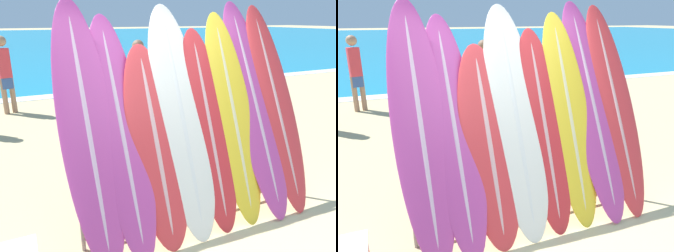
% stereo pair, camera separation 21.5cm
% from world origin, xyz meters
% --- Properties ---
extents(ocean_water, '(120.00, 60.00, 0.01)m').
position_xyz_m(ocean_water, '(0.00, 37.09, 0.00)').
color(ocean_water, teal).
rests_on(ocean_water, ground_plane).
extents(surfboard_rack, '(2.61, 0.04, 0.84)m').
position_xyz_m(surfboard_rack, '(0.19, 0.75, 0.46)').
color(surfboard_rack, gray).
rests_on(surfboard_rack, ground_plane).
extents(surfboard_slot_0, '(0.53, 1.26, 2.38)m').
position_xyz_m(surfboard_slot_0, '(-0.94, 0.90, 1.19)').
color(surfboard_slot_0, '#B23D8E').
rests_on(surfboard_slot_0, ground_plane).
extents(surfboard_slot_1, '(0.49, 1.25, 2.22)m').
position_xyz_m(surfboard_slot_1, '(-0.63, 0.87, 1.11)').
color(surfboard_slot_1, '#B23D8E').
rests_on(surfboard_slot_1, ground_plane).
extents(surfboard_slot_2, '(0.57, 0.96, 1.93)m').
position_xyz_m(surfboard_slot_2, '(-0.31, 0.78, 0.97)').
color(surfboard_slot_2, red).
rests_on(surfboard_slot_2, ground_plane).
extents(surfboard_slot_3, '(0.59, 1.14, 2.33)m').
position_xyz_m(surfboard_slot_3, '(0.02, 0.87, 1.16)').
color(surfboard_slot_3, silver).
rests_on(surfboard_slot_3, ground_plane).
extents(surfboard_slot_4, '(0.50, 0.97, 2.08)m').
position_xyz_m(surfboard_slot_4, '(0.33, 0.82, 1.04)').
color(surfboard_slot_4, red).
rests_on(surfboard_slot_4, ground_plane).
extents(surfboard_slot_5, '(0.52, 1.05, 2.25)m').
position_xyz_m(surfboard_slot_5, '(0.66, 0.85, 1.12)').
color(surfboard_slot_5, yellow).
rests_on(surfboard_slot_5, ground_plane).
extents(surfboard_slot_6, '(0.54, 1.30, 2.38)m').
position_xyz_m(surfboard_slot_6, '(1.00, 0.91, 1.19)').
color(surfboard_slot_6, '#B23D8E').
rests_on(surfboard_slot_6, ground_plane).
extents(surfboard_slot_7, '(0.52, 1.25, 2.34)m').
position_xyz_m(surfboard_slot_7, '(1.30, 0.89, 1.17)').
color(surfboard_slot_7, red).
rests_on(surfboard_slot_7, ground_plane).
extents(person_mid_beach, '(0.27, 0.30, 1.76)m').
position_xyz_m(person_mid_beach, '(0.80, 4.25, 0.96)').
color(person_mid_beach, '#846047').
rests_on(person_mid_beach, ground_plane).
extents(person_far_left, '(0.30, 0.24, 1.79)m').
position_xyz_m(person_far_left, '(-1.67, 6.41, 0.98)').
color(person_far_left, '#A87A5B').
rests_on(person_far_left, ground_plane).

